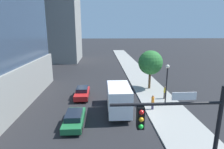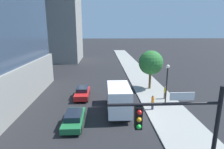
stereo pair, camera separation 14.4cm
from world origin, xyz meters
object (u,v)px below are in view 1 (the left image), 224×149
pedestrian_yellow_shirt (165,92)px  traffic_light_pole (185,133)px  construction_building (56,14)px  box_truck (118,97)px  car_green (74,119)px  street_tree (150,63)px  car_red (82,93)px  pedestrian_orange_shirt (153,102)px  street_lamp (167,78)px

pedestrian_yellow_shirt → traffic_light_pole: bearing=-106.4°
construction_building → traffic_light_pole: size_ratio=5.12×
box_truck → traffic_light_pole: bearing=-80.5°
car_green → street_tree: bearing=46.7°
street_tree → car_green: bearing=-133.3°
car_red → box_truck: bearing=-45.6°
street_tree → pedestrian_orange_shirt: 8.70m
construction_building → car_green: (10.46, -40.41, -13.02)m
box_truck → pedestrian_yellow_shirt: box_truck is taller
street_lamp → pedestrian_orange_shirt: bearing=-145.0°
street_lamp → car_green: (-10.65, -4.40, -2.81)m
street_lamp → pedestrian_orange_shirt: 3.47m
traffic_light_pole → construction_building: bearing=109.0°
street_lamp → car_green: size_ratio=1.09×
car_green → pedestrian_yellow_shirt: pedestrian_yellow_shirt is taller
street_tree → traffic_light_pole: bearing=-100.3°
construction_building → street_tree: construction_building is taller
construction_building → car_red: 36.85m
car_red → pedestrian_orange_shirt: pedestrian_orange_shirt is taller
street_tree → box_truck: 10.16m
traffic_light_pole → car_green: traffic_light_pole is taller
pedestrian_yellow_shirt → box_truck: bearing=-152.5°
box_truck → pedestrian_yellow_shirt: size_ratio=4.02×
traffic_light_pole → car_green: (-6.62, 9.30, -3.90)m
car_green → pedestrian_orange_shirt: size_ratio=2.66×
box_truck → pedestrian_orange_shirt: size_ratio=3.98×
construction_building → box_truck: construction_building is taller
street_lamp → pedestrian_yellow_shirt: (0.57, 1.91, -2.49)m
construction_building → car_green: 43.72m
street_tree → box_truck: bearing=-125.3°
construction_building → car_red: (10.46, -32.86, -12.97)m
construction_building → street_lamp: size_ratio=6.79×
car_red → pedestrian_yellow_shirt: pedestrian_yellow_shirt is taller
street_tree → car_red: street_tree is taller
construction_building → pedestrian_orange_shirt: bearing=-62.9°
car_red → pedestrian_yellow_shirt: 11.29m
traffic_light_pole → street_tree: (3.66, 20.21, -0.32)m
street_lamp → car_red: 11.45m
street_tree → pedestrian_orange_shirt: size_ratio=3.47×
street_lamp → pedestrian_yellow_shirt: 3.19m
street_lamp → car_green: bearing=-157.6°
car_green → street_lamp: bearing=22.4°
car_green → pedestrian_orange_shirt: pedestrian_orange_shirt is taller
street_lamp → pedestrian_yellow_shirt: bearing=73.4°
car_red → box_truck: size_ratio=0.64×
traffic_light_pole → street_tree: traffic_light_pole is taller
traffic_light_pole → box_truck: (-2.03, 12.16, -2.76)m
street_tree → pedestrian_yellow_shirt: street_tree is taller
street_tree → construction_building: bearing=125.1°
car_red → car_green: bearing=-90.0°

